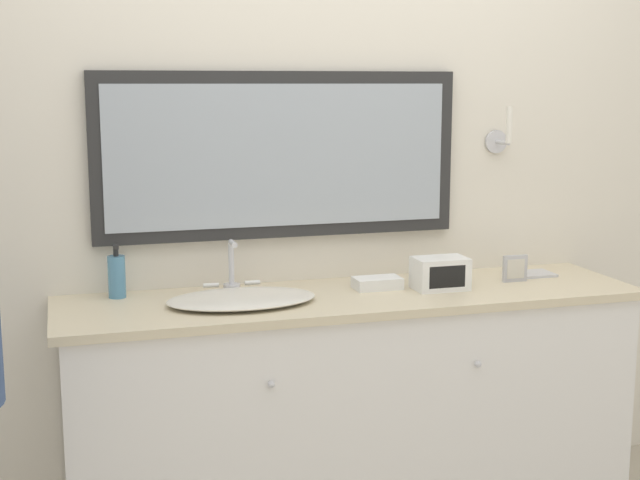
# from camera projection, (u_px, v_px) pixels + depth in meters

# --- Properties ---
(wall_back) EXTENTS (8.00, 0.18, 2.55)m
(wall_back) POSITION_uv_depth(u_px,v_px,m) (327.00, 166.00, 3.36)
(wall_back) COLOR silver
(wall_back) RESTS_ON ground_plane
(vanity_counter) EXTENTS (2.07, 0.55, 0.85)m
(vanity_counter) POSITION_uv_depth(u_px,v_px,m) (352.00, 408.00, 3.22)
(vanity_counter) COLOR white
(vanity_counter) RESTS_ON ground_plane
(sink_basin) EXTENTS (0.51, 0.36, 0.19)m
(sink_basin) POSITION_uv_depth(u_px,v_px,m) (241.00, 298.00, 3.01)
(sink_basin) COLOR silver
(sink_basin) RESTS_ON vanity_counter
(soap_bottle) EXTENTS (0.06, 0.06, 0.19)m
(soap_bottle) POSITION_uv_depth(u_px,v_px,m) (117.00, 276.00, 3.08)
(soap_bottle) COLOR teal
(soap_bottle) RESTS_ON vanity_counter
(appliance_box) EXTENTS (0.19, 0.13, 0.12)m
(appliance_box) POSITION_uv_depth(u_px,v_px,m) (440.00, 273.00, 3.21)
(appliance_box) COLOR white
(appliance_box) RESTS_ON vanity_counter
(picture_frame) EXTENTS (0.10, 0.01, 0.10)m
(picture_frame) POSITION_uv_depth(u_px,v_px,m) (515.00, 269.00, 3.33)
(picture_frame) COLOR #B2B2B7
(picture_frame) RESTS_ON vanity_counter
(hand_towel_near_sink) EXTENTS (0.17, 0.10, 0.04)m
(hand_towel_near_sink) POSITION_uv_depth(u_px,v_px,m) (377.00, 283.00, 3.23)
(hand_towel_near_sink) COLOR white
(hand_towel_near_sink) RESTS_ON vanity_counter
(metal_tray) EXTENTS (0.14, 0.12, 0.01)m
(metal_tray) POSITION_uv_depth(u_px,v_px,m) (534.00, 274.00, 3.46)
(metal_tray) COLOR silver
(metal_tray) RESTS_ON vanity_counter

